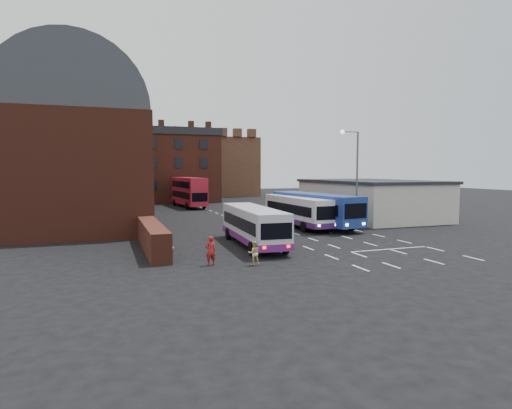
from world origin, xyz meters
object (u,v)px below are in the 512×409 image
object	(u,v)px
bus_white_outbound	(253,223)
bus_blue	(315,207)
pedestrian_beige	(254,253)
street_lamp	(354,170)
bus_white_inbound	(299,209)
bus_red_double	(189,191)
pedestrian_red	(211,251)

from	to	relation	value
bus_white_outbound	bus_blue	xyz separation A→B (m)	(8.84, 7.64, 0.26)
pedestrian_beige	street_lamp	bearing A→B (deg)	-134.99
bus_white_outbound	bus_blue	world-z (taller)	bus_blue
bus_white_inbound	bus_red_double	size ratio (longest dim) A/B	0.97
bus_white_outbound	bus_red_double	size ratio (longest dim) A/B	0.92
street_lamp	pedestrian_red	world-z (taller)	street_lamp
bus_white_inbound	street_lamp	size ratio (longest dim) A/B	1.18
street_lamp	pedestrian_red	xyz separation A→B (m)	(-15.89, -10.45, -4.57)
bus_blue	bus_red_double	distance (m)	26.33
bus_blue	bus_red_double	size ratio (longest dim) A/B	1.08
pedestrian_red	pedestrian_beige	world-z (taller)	pedestrian_red
bus_blue	bus_white_inbound	bearing A→B (deg)	-20.69
bus_white_outbound	bus_red_double	distance (m)	32.98
bus_white_inbound	pedestrian_red	xyz separation A→B (m)	(-11.66, -13.18, -0.86)
bus_white_outbound	bus_white_inbound	distance (m)	10.82
street_lamp	pedestrian_red	size ratio (longest dim) A/B	5.36
bus_blue	street_lamp	xyz separation A→B (m)	(2.68, -2.38, 3.55)
street_lamp	bus_white_inbound	bearing A→B (deg)	147.10
pedestrian_beige	bus_white_inbound	bearing A→B (deg)	-118.40
street_lamp	bus_blue	bearing A→B (deg)	138.39
bus_white_inbound	bus_red_double	world-z (taller)	bus_red_double
bus_red_double	street_lamp	world-z (taller)	street_lamp
pedestrian_red	pedestrian_beige	size ratio (longest dim) A/B	1.20
bus_blue	street_lamp	bearing A→B (deg)	130.48
bus_white_inbound	pedestrian_beige	xyz separation A→B (m)	(-9.35, -13.98, -0.99)
bus_white_inbound	pedestrian_beige	bearing A→B (deg)	54.37
pedestrian_red	bus_white_inbound	bearing A→B (deg)	-137.61
pedestrian_red	pedestrian_beige	xyz separation A→B (m)	(2.31, -0.79, -0.14)
bus_white_outbound	pedestrian_red	distance (m)	6.83
bus_white_inbound	street_lamp	distance (m)	6.25
pedestrian_beige	bus_blue	bearing A→B (deg)	-123.26
pedestrian_beige	bus_red_double	bearing A→B (deg)	-89.91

